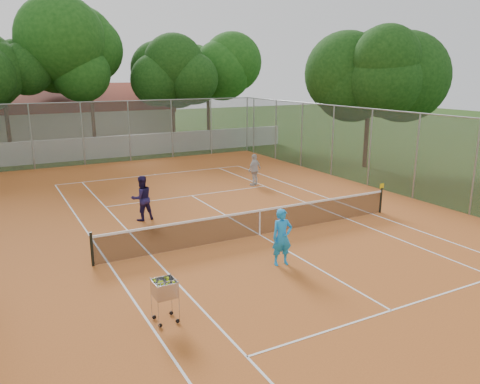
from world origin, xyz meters
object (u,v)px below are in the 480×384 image
player_far_left (142,198)px  player_near (282,237)px  tennis_net (260,222)px  clubhouse (68,116)px  ball_hopper (165,299)px  player_far_right (255,170)px

player_far_left → player_near: bearing=103.3°
player_near → tennis_net: bearing=83.2°
clubhouse → ball_hopper: (-3.10, -33.23, -1.60)m
clubhouse → player_far_right: size_ratio=9.82×
player_near → ball_hopper: size_ratio=1.54×
player_near → ball_hopper: bearing=-150.1°
player_near → player_far_left: 6.88m
clubhouse → ball_hopper: clubhouse is taller
clubhouse → player_far_right: clubhouse is taller
tennis_net → clubhouse: 29.12m
player_far_right → ball_hopper: bearing=28.2°
player_far_right → player_near: bearing=41.2°
player_far_left → ball_hopper: bearing=69.4°
player_far_left → player_far_right: (6.99, 3.09, -0.07)m
player_near → player_far_left: size_ratio=0.98×
tennis_net → clubhouse: size_ratio=0.72×
clubhouse → player_far_left: (-1.21, -25.22, -1.27)m
tennis_net → player_near: size_ratio=6.71×
clubhouse → player_near: bearing=-87.8°
player_near → player_far_left: player_far_left is taller
player_far_left → ball_hopper: 8.24m
player_far_left → ball_hopper: size_ratio=1.57×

